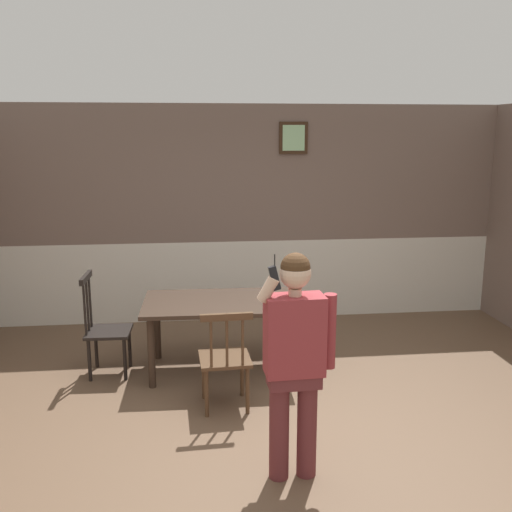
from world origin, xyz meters
TOP-DOWN VIEW (x-y plane):
  - ground_plane at (0.00, 0.00)m, footprint 7.34×7.34m
  - room_back_partition at (0.00, 2.98)m, footprint 6.67×0.17m
  - dining_table at (-0.40, 1.28)m, footprint 1.59×0.97m
  - chair_near_window at (-0.42, 0.42)m, footprint 0.46×0.46m
  - chair_by_doorway at (-1.57, 1.31)m, footprint 0.44×0.44m
  - person_figure at (0.00, -0.67)m, footprint 0.56×0.24m

SIDE VIEW (x-z plane):
  - ground_plane at x=0.00m, z-range 0.00..0.00m
  - chair_near_window at x=-0.42m, z-range 0.00..0.93m
  - chair_by_doorway at x=-1.57m, z-range -0.04..1.00m
  - dining_table at x=-0.40m, z-range 0.28..1.02m
  - person_figure at x=0.00m, z-range 0.11..1.75m
  - room_back_partition at x=0.00m, z-range -0.05..2.70m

